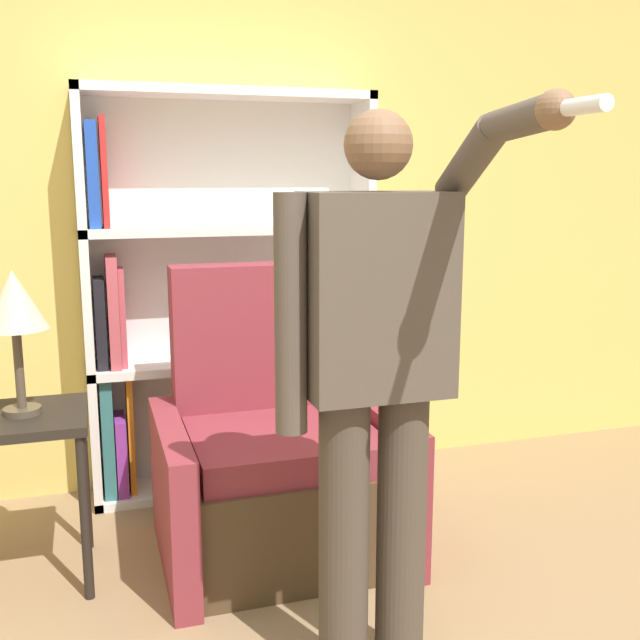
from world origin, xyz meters
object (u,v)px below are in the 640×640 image
side_table (25,445)px  person_standing (376,372)px  bookcase (209,303)px  armchair (276,463)px  table_lamp (14,306)px

side_table → person_standing: bearing=-41.1°
bookcase → armchair: size_ratio=1.65×
armchair → person_standing: bearing=-84.9°
person_standing → side_table: 1.43m
table_lamp → person_standing: bearing=-41.1°
bookcase → side_table: bearing=-139.7°
bookcase → side_table: size_ratio=2.89×
armchair → side_table: size_ratio=1.75×
bookcase → person_standing: 1.59m
person_standing → side_table: person_standing is taller
armchair → side_table: bearing=179.3°
armchair → table_lamp: (-0.95, 0.01, 0.70)m
person_standing → table_lamp: bearing=138.9°
person_standing → side_table: bearing=138.9°
bookcase → person_standing: size_ratio=1.12×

